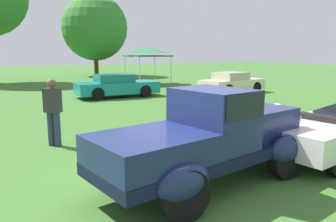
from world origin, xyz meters
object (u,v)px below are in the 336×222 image
at_px(show_car_teal, 117,86).
at_px(spectator_by_row, 53,110).
at_px(feature_pickup_truck, 210,136).
at_px(neighbor_convertible, 334,129).
at_px(canopy_tent_right_field, 148,52).
at_px(show_car_cream, 232,83).

bearing_deg(show_car_teal, spectator_by_row, -121.18).
distance_m(feature_pickup_truck, show_car_teal, 12.19).
bearing_deg(feature_pickup_truck, neighbor_convertible, -0.53).
height_order(neighbor_convertible, show_car_teal, neighbor_convertible).
height_order(feature_pickup_truck, neighbor_convertible, feature_pickup_truck).
relative_size(neighbor_convertible, spectator_by_row, 2.60).
xyz_separation_m(feature_pickup_truck, canopy_tent_right_field, (7.68, 17.61, 1.56)).
height_order(feature_pickup_truck, spectator_by_row, feature_pickup_truck).
bearing_deg(neighbor_convertible, show_car_cream, 60.16).
height_order(feature_pickup_truck, show_car_cream, feature_pickup_truck).
height_order(show_car_teal, canopy_tent_right_field, canopy_tent_right_field).
distance_m(spectator_by_row, canopy_tent_right_field, 16.79).
relative_size(feature_pickup_truck, show_car_cream, 1.07).
bearing_deg(feature_pickup_truck, canopy_tent_right_field, 66.44).
distance_m(neighbor_convertible, show_car_teal, 11.88).
bearing_deg(canopy_tent_right_field, neighbor_convertible, -103.01).
xyz_separation_m(feature_pickup_truck, spectator_by_row, (-1.89, 3.89, 0.05)).
distance_m(show_car_teal, show_car_cream, 6.72).
bearing_deg(feature_pickup_truck, show_car_cream, 46.99).
bearing_deg(neighbor_convertible, spectator_by_row, 144.44).
relative_size(show_car_teal, spectator_by_row, 2.58).
height_order(neighbor_convertible, canopy_tent_right_field, canopy_tent_right_field).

